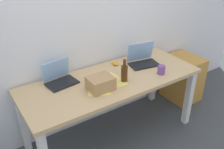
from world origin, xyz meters
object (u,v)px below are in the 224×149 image
at_px(computer_mouse, 115,63).
at_px(laptop_left, 60,78).
at_px(cardboard_box, 101,83).
at_px(coffee_mug, 161,70).
at_px(beer_bottle, 124,73).
at_px(filing_cabinet, 182,78).
at_px(laptop_right, 142,59).
at_px(desk, 112,87).

bearing_deg(computer_mouse, laptop_left, -173.98).
relative_size(cardboard_box, coffee_mug, 2.53).
xyz_separation_m(beer_bottle, filing_cabinet, (1.19, 0.23, -0.54)).
distance_m(laptop_right, computer_mouse, 0.32).
height_order(laptop_right, beer_bottle, laptop_right).
relative_size(desk, filing_cabinet, 3.08).
xyz_separation_m(laptop_left, coffee_mug, (0.98, -0.43, -0.00)).
distance_m(laptop_right, cardboard_box, 0.72).
distance_m(beer_bottle, cardboard_box, 0.28).
bearing_deg(laptop_right, coffee_mug, -87.84).
height_order(laptop_left, filing_cabinet, laptop_left).
distance_m(desk, filing_cabinet, 1.33).
bearing_deg(computer_mouse, beer_bottle, -106.78).
distance_m(laptop_left, computer_mouse, 0.70).
relative_size(beer_bottle, cardboard_box, 1.01).
distance_m(computer_mouse, coffee_mug, 0.54).
xyz_separation_m(laptop_left, beer_bottle, (0.56, -0.33, 0.04)).
xyz_separation_m(beer_bottle, computer_mouse, (0.13, 0.36, -0.08)).
xyz_separation_m(cardboard_box, coffee_mug, (0.70, -0.10, -0.02)).
xyz_separation_m(desk, coffee_mug, (0.50, -0.20, 0.14)).
relative_size(coffee_mug, filing_cabinet, 0.15).
height_order(desk, beer_bottle, beer_bottle).
relative_size(desk, laptop_right, 5.25).
bearing_deg(coffee_mug, desk, 157.95).
bearing_deg(beer_bottle, coffee_mug, -13.05).
height_order(laptop_right, cardboard_box, laptop_right).
bearing_deg(beer_bottle, desk, 127.00).
relative_size(computer_mouse, coffee_mug, 1.05).
bearing_deg(cardboard_box, coffee_mug, -7.73).
relative_size(beer_bottle, coffee_mug, 2.56).
relative_size(laptop_left, filing_cabinet, 0.52).
distance_m(laptop_left, coffee_mug, 1.07).
relative_size(computer_mouse, filing_cabinet, 0.16).
bearing_deg(laptop_right, computer_mouse, 151.04).
bearing_deg(computer_mouse, laptop_right, -25.13).
relative_size(laptop_right, coffee_mug, 3.83).
xyz_separation_m(desk, computer_mouse, (0.21, 0.25, 0.11)).
xyz_separation_m(desk, filing_cabinet, (1.27, 0.13, -0.35)).
xyz_separation_m(beer_bottle, cardboard_box, (-0.28, -0.00, -0.03)).
bearing_deg(laptop_right, filing_cabinet, 2.06).
height_order(laptop_left, laptop_right, laptop_right).
bearing_deg(laptop_left, laptop_right, -7.38).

